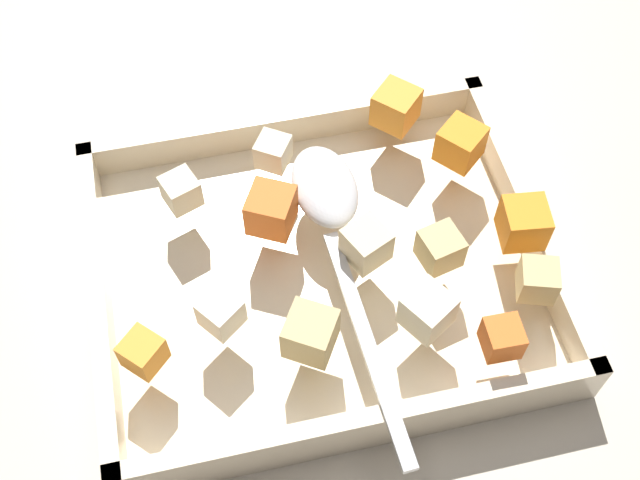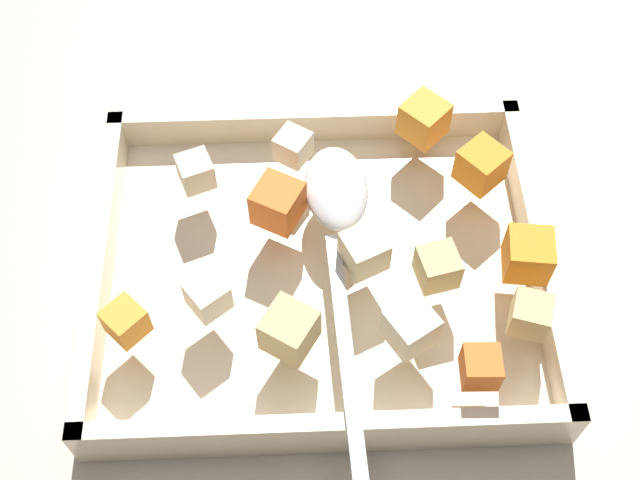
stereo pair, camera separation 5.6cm
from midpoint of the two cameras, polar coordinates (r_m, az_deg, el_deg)
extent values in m
plane|color=#BCB29E|center=(0.61, 3.97, -3.51)|extent=(4.00, 4.00, 0.00)
cube|color=beige|center=(0.60, 2.67, -2.60)|extent=(0.33, 0.27, 0.01)
cube|color=beige|center=(0.66, 2.03, 8.08)|extent=(0.33, 0.01, 0.03)
cube|color=beige|center=(0.53, 3.68, -13.53)|extent=(0.33, 0.01, 0.03)
cube|color=beige|center=(0.62, 17.67, -0.97)|extent=(0.01, 0.27, 0.03)
cube|color=beige|center=(0.60, -12.70, -1.98)|extent=(0.01, 0.27, 0.03)
cube|color=orange|center=(0.57, -0.22, 2.43)|extent=(0.04, 0.04, 0.03)
cube|color=orange|center=(0.54, -10.73, -5.94)|extent=(0.03, 0.03, 0.02)
cube|color=orange|center=(0.63, 9.94, 8.24)|extent=(0.04, 0.04, 0.03)
cube|color=orange|center=(0.58, 17.28, -1.23)|extent=(0.03, 0.03, 0.03)
cube|color=orange|center=(0.61, 13.98, 4.97)|extent=(0.04, 0.04, 0.03)
cube|color=orange|center=(0.53, 14.36, -8.97)|extent=(0.02, 0.02, 0.02)
cube|color=beige|center=(0.60, -6.16, 4.66)|extent=(0.03, 0.03, 0.02)
cube|color=beige|center=(0.61, 0.72, 6.47)|extent=(0.03, 0.03, 0.02)
cube|color=tan|center=(0.52, 0.90, -6.67)|extent=(0.04, 0.04, 0.03)
cube|color=tan|center=(0.56, 17.54, -5.31)|extent=(0.03, 0.03, 0.03)
cube|color=beige|center=(0.53, 9.48, -6.36)|extent=(0.04, 0.04, 0.03)
cube|color=beige|center=(0.56, 6.04, -1.02)|extent=(0.04, 0.04, 0.03)
cube|color=tan|center=(0.56, 11.21, -2.12)|extent=(0.03, 0.03, 0.03)
cube|color=silver|center=(0.54, -5.03, -4.20)|extent=(0.03, 0.03, 0.02)
ellipsoid|color=silver|center=(0.59, 3.63, 3.51)|extent=(0.05, 0.08, 0.02)
cube|color=silver|center=(0.53, 5.27, -7.92)|extent=(0.02, 0.18, 0.01)
camera|label=1|loc=(0.03, -87.13, 4.42)|focal=45.13mm
camera|label=2|loc=(0.03, 92.87, -4.42)|focal=45.13mm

